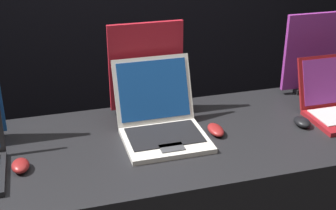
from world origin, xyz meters
name	(u,v)px	position (x,y,z in m)	size (l,w,h in m)	color
mouse_front	(20,166)	(-0.57, 0.29, 0.96)	(0.06, 0.09, 0.04)	maroon
laptop_middle	(161,120)	(-0.02, 0.41, 1.00)	(0.33, 0.38, 0.28)	silver
mouse_middle	(216,130)	(0.20, 0.35, 0.96)	(0.06, 0.11, 0.03)	maroon
promo_stand_middle	(146,70)	(-0.02, 0.64, 1.13)	(0.33, 0.07, 0.40)	black
mouse_back	(302,122)	(0.57, 0.31, 0.96)	(0.06, 0.09, 0.04)	black
promo_stand_back	(314,55)	(0.81, 0.64, 1.13)	(0.32, 0.07, 0.39)	black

